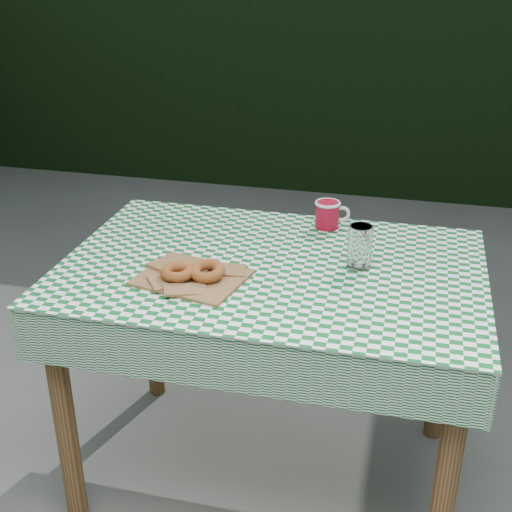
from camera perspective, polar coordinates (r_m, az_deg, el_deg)
The scene contains 9 objects.
ground at distance 2.26m, azimuth -4.07°, elevation -19.63°, with size 60.00×60.00×0.00m, color #484844.
hedge_north at distance 4.79m, azimuth 7.65°, elevation 16.80°, with size 7.00×0.70×1.80m, color black.
table at distance 2.10m, azimuth 1.21°, elevation -10.15°, with size 1.15×0.77×0.75m, color #512F1B.
tablecloth at distance 1.90m, azimuth 1.32°, elevation -0.84°, with size 1.17×0.79×0.01m, color #0D5423.
paper_bag at distance 1.83m, azimuth -5.39°, elevation -1.74°, with size 0.27×0.22×0.01m, color #8D613D.
bagel_front at distance 1.81m, azimuth -6.62°, elevation -1.35°, with size 0.09×0.09×0.03m, color brown.
bagel_back at distance 1.81m, azimuth -4.12°, elevation -1.27°, with size 0.10×0.10×0.03m, color brown.
coffee_mug at distance 2.14m, azimuth 6.00°, elevation 3.47°, with size 0.15×0.15×0.08m, color #A00A22, non-canonical shape.
drinking_glass at distance 1.89m, azimuth 8.71°, elevation 0.78°, with size 0.07×0.07×0.12m, color white.
Camera 1 is at (0.52, -1.51, 1.59)m, focal length 47.66 mm.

